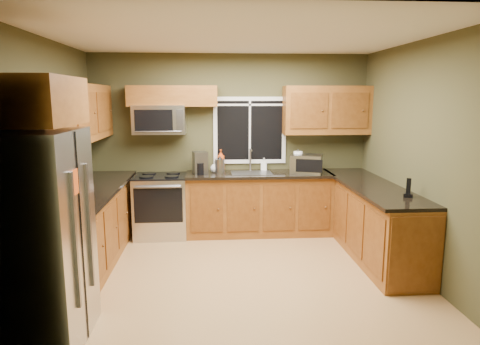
{
  "coord_description": "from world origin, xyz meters",
  "views": [
    {
      "loc": [
        -0.3,
        -4.77,
        2.06
      ],
      "look_at": [
        0.05,
        0.35,
        1.15
      ],
      "focal_mm": 32.0,
      "sensor_mm": 36.0,
      "label": 1
    }
  ],
  "objects": [
    {
      "name": "floor",
      "position": [
        0.0,
        0.0,
        0.0
      ],
      "size": [
        4.2,
        4.2,
        0.0
      ],
      "primitive_type": "plane",
      "color": "#AD804C",
      "rests_on": "ground"
    },
    {
      "name": "ceiling",
      "position": [
        0.0,
        0.0,
        2.7
      ],
      "size": [
        4.2,
        4.2,
        0.0
      ],
      "primitive_type": "plane",
      "rotation": [
        3.14,
        0.0,
        0.0
      ],
      "color": "white",
      "rests_on": "back_wall"
    },
    {
      "name": "back_wall",
      "position": [
        0.0,
        1.8,
        1.35
      ],
      "size": [
        4.2,
        0.0,
        4.2
      ],
      "primitive_type": "plane",
      "rotation": [
        1.57,
        0.0,
        0.0
      ],
      "color": "#3F3D22",
      "rests_on": "ground"
    },
    {
      "name": "front_wall",
      "position": [
        0.0,
        -1.8,
        1.35
      ],
      "size": [
        4.2,
        0.0,
        4.2
      ],
      "primitive_type": "plane",
      "rotation": [
        -1.57,
        0.0,
        0.0
      ],
      "color": "#3F3D22",
      "rests_on": "ground"
    },
    {
      "name": "left_wall",
      "position": [
        -2.1,
        0.0,
        1.35
      ],
      "size": [
        0.0,
        3.6,
        3.6
      ],
      "primitive_type": "plane",
      "rotation": [
        1.57,
        0.0,
        1.57
      ],
      "color": "#3F3D22",
      "rests_on": "ground"
    },
    {
      "name": "right_wall",
      "position": [
        2.1,
        0.0,
        1.35
      ],
      "size": [
        0.0,
        3.6,
        3.6
      ],
      "primitive_type": "plane",
      "rotation": [
        1.57,
        0.0,
        -1.57
      ],
      "color": "#3F3D22",
      "rests_on": "ground"
    },
    {
      "name": "window",
      "position": [
        0.3,
        1.78,
        1.55
      ],
      "size": [
        1.12,
        0.03,
        1.02
      ],
      "color": "white",
      "rests_on": "back_wall"
    },
    {
      "name": "base_cabinets_left",
      "position": [
        -1.8,
        0.48,
        0.45
      ],
      "size": [
        0.6,
        2.65,
        0.9
      ],
      "primitive_type": "cube",
      "color": "brown",
      "rests_on": "ground"
    },
    {
      "name": "countertop_left",
      "position": [
        -1.78,
        0.48,
        0.92
      ],
      "size": [
        0.65,
        2.65,
        0.04
      ],
      "primitive_type": "cube",
      "color": "black",
      "rests_on": "base_cabinets_left"
    },
    {
      "name": "base_cabinets_back",
      "position": [
        0.42,
        1.5,
        0.45
      ],
      "size": [
        2.17,
        0.6,
        0.9
      ],
      "primitive_type": "cube",
      "color": "brown",
      "rests_on": "ground"
    },
    {
      "name": "countertop_back",
      "position": [
        0.42,
        1.48,
        0.92
      ],
      "size": [
        2.17,
        0.65,
        0.04
      ],
      "primitive_type": "cube",
      "color": "black",
      "rests_on": "base_cabinets_back"
    },
    {
      "name": "base_cabinets_peninsula",
      "position": [
        1.8,
        0.54,
        0.45
      ],
      "size": [
        0.6,
        2.52,
        0.9
      ],
      "color": "brown",
      "rests_on": "ground"
    },
    {
      "name": "countertop_peninsula",
      "position": [
        1.78,
        0.55,
        0.92
      ],
      "size": [
        0.65,
        2.5,
        0.04
      ],
      "primitive_type": "cube",
      "color": "black",
      "rests_on": "base_cabinets_peninsula"
    },
    {
      "name": "upper_cabinets_left",
      "position": [
        -1.94,
        0.48,
        1.86
      ],
      "size": [
        0.33,
        2.65,
        0.72
      ],
      "primitive_type": "cube",
      "color": "brown",
      "rests_on": "left_wall"
    },
    {
      "name": "upper_cabinets_back_left",
      "position": [
        -0.85,
        1.64,
        2.07
      ],
      "size": [
        1.3,
        0.33,
        0.3
      ],
      "primitive_type": "cube",
      "color": "brown",
      "rests_on": "back_wall"
    },
    {
      "name": "upper_cabinets_back_right",
      "position": [
        1.45,
        1.64,
        1.86
      ],
      "size": [
        1.3,
        0.33,
        0.72
      ],
      "primitive_type": "cube",
      "color": "brown",
      "rests_on": "back_wall"
    },
    {
      "name": "upper_cabinet_over_fridge",
      "position": [
        -1.74,
        -1.3,
        2.03
      ],
      "size": [
        0.72,
        0.9,
        0.38
      ],
      "primitive_type": "cube",
      "color": "brown",
      "rests_on": "left_wall"
    },
    {
      "name": "refrigerator",
      "position": [
        -1.74,
        -1.3,
        0.9
      ],
      "size": [
        0.74,
        0.9,
        1.8
      ],
      "color": "#B7B7BC",
      "rests_on": "ground"
    },
    {
      "name": "range",
      "position": [
        -1.05,
        1.47,
        0.47
      ],
      "size": [
        0.76,
        0.69,
        0.94
      ],
      "color": "#B7B7BC",
      "rests_on": "ground"
    },
    {
      "name": "microwave",
      "position": [
        -1.05,
        1.61,
        1.73
      ],
      "size": [
        0.76,
        0.41,
        0.42
      ],
      "color": "#B7B7BC",
      "rests_on": "back_wall"
    },
    {
      "name": "sink",
      "position": [
        0.3,
        1.49,
        0.95
      ],
      "size": [
        0.6,
        0.42,
        0.36
      ],
      "color": "slate",
      "rests_on": "countertop_back"
    },
    {
      "name": "toaster_oven",
      "position": [
        1.11,
        1.39,
        1.08
      ],
      "size": [
        0.53,
        0.47,
        0.28
      ],
      "color": "#B7B7BC",
      "rests_on": "countertop_back"
    },
    {
      "name": "coffee_maker",
      "position": [
        -0.46,
        1.45,
        1.09
      ],
      "size": [
        0.24,
        0.3,
        0.33
      ],
      "color": "slate",
      "rests_on": "countertop_back"
    },
    {
      "name": "kettle",
      "position": [
        -0.17,
        1.5,
        1.06
      ],
      "size": [
        0.17,
        0.17,
        0.26
      ],
      "color": "#B7B7BC",
      "rests_on": "countertop_back"
    },
    {
      "name": "paper_towel_roll",
      "position": [
        1.01,
        1.55,
        1.09
      ],
      "size": [
        0.14,
        0.14,
        0.34
      ],
      "color": "white",
      "rests_on": "countertop_back"
    },
    {
      "name": "soap_bottle_a",
      "position": [
        -0.15,
        1.7,
        1.1
      ],
      "size": [
        0.14,
        0.14,
        0.33
      ],
      "primitive_type": "imported",
      "rotation": [
        0.0,
        0.0,
        0.1
      ],
      "color": "#E35115",
      "rests_on": "countertop_back"
    },
    {
      "name": "soap_bottle_b",
      "position": [
        0.51,
        1.7,
        1.04
      ],
      "size": [
        0.11,
        0.11,
        0.19
      ],
      "primitive_type": "imported",
      "rotation": [
        0.0,
        0.0,
        -0.25
      ],
      "color": "white",
      "rests_on": "countertop_back"
    },
    {
      "name": "soap_bottle_c",
      "position": [
        -0.24,
        1.57,
        1.03
      ],
      "size": [
        0.14,
        0.14,
        0.18
      ],
      "primitive_type": "imported",
      "rotation": [
        0.0,
        0.0,
        0.04
      ],
      "color": "white",
      "rests_on": "countertop_back"
    },
    {
      "name": "cordless_phone",
      "position": [
        1.92,
        -0.18,
        1.01
      ],
      "size": [
        0.13,
        0.13,
        0.22
      ],
      "color": "black",
      "rests_on": "countertop_peninsula"
    }
  ]
}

